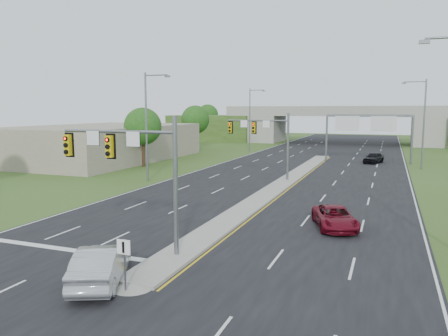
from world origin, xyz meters
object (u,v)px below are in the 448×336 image
(keep_right_sign, at_px, (124,256))
(overpass, at_px, (343,127))
(car_far_c, at_px, (374,158))
(signal_mast_near, at_px, (134,161))
(car_far_a, at_px, (335,217))
(car_silver, at_px, (101,264))
(sign_gantry, at_px, (367,125))
(signal_mast_far, at_px, (266,135))

(keep_right_sign, height_order, overpass, overpass)
(car_far_c, bearing_deg, signal_mast_near, -85.63)
(keep_right_sign, relative_size, overpass, 0.03)
(car_far_a, bearing_deg, car_silver, -142.06)
(sign_gantry, xyz_separation_m, overpass, (-6.68, 35.08, -1.69))
(signal_mast_near, distance_m, keep_right_sign, 5.94)
(keep_right_sign, distance_m, car_far_c, 49.59)
(signal_mast_near, xyz_separation_m, sign_gantry, (8.95, 44.99, 0.51))
(signal_mast_near, distance_m, car_far_a, 12.94)
(car_silver, relative_size, car_far_a, 1.02)
(sign_gantry, height_order, car_far_a, sign_gantry)
(signal_mast_near, bearing_deg, signal_mast_far, 90.00)
(signal_mast_near, xyz_separation_m, signal_mast_far, (0.00, 25.00, 0.00))
(sign_gantry, relative_size, car_silver, 2.36)
(sign_gantry, distance_m, car_far_c, 4.62)
(signal_mast_near, xyz_separation_m, keep_right_sign, (2.26, -4.45, -3.21))
(signal_mast_near, height_order, keep_right_sign, signal_mast_near)
(car_far_c, bearing_deg, keep_right_sign, -81.95)
(sign_gantry, height_order, car_silver, sign_gantry)
(signal_mast_far, bearing_deg, overpass, 87.65)
(overpass, xyz_separation_m, car_far_c, (7.73, -35.55, -2.79))
(signal_mast_far, height_order, car_far_c, signal_mast_far)
(car_far_c, bearing_deg, signal_mast_far, -100.09)
(sign_gantry, distance_m, overpass, 35.75)
(signal_mast_far, xyz_separation_m, sign_gantry, (8.95, 19.99, 0.51))
(signal_mast_near, height_order, car_silver, signal_mast_near)
(car_far_a, bearing_deg, keep_right_sign, -136.04)
(signal_mast_near, distance_m, overpass, 80.11)
(overpass, bearing_deg, car_silver, -91.02)
(sign_gantry, bearing_deg, car_silver, -99.49)
(signal_mast_near, distance_m, car_silver, 5.61)
(signal_mast_near, height_order, sign_gantry, signal_mast_near)
(signal_mast_near, relative_size, car_far_a, 1.45)
(sign_gantry, bearing_deg, keep_right_sign, -97.70)
(keep_right_sign, xyz_separation_m, car_far_c, (7.73, 48.98, -0.75))
(signal_mast_near, bearing_deg, car_silver, -79.09)
(car_far_a, distance_m, car_far_c, 36.13)
(keep_right_sign, distance_m, car_far_a, 14.53)
(keep_right_sign, relative_size, car_silver, 0.45)
(car_silver, bearing_deg, keep_right_sign, 138.03)
(car_far_a, bearing_deg, signal_mast_near, -155.35)
(car_silver, bearing_deg, signal_mast_near, -102.92)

